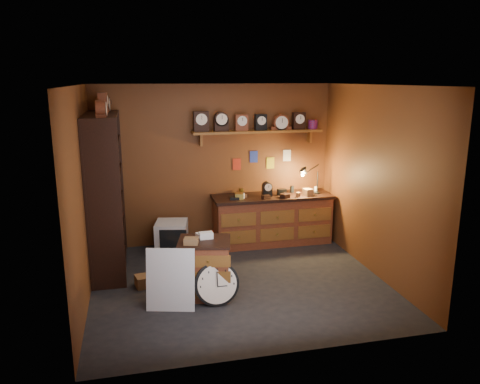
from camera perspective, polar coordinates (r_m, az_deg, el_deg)
name	(u,v)px	position (r m, az deg, el deg)	size (l,w,h in m)	color
floor	(239,283)	(6.67, -0.12, -10.98)	(4.00, 4.00, 0.00)	black
room_shell	(240,160)	(6.27, 0.05, 3.93)	(4.02, 3.62, 2.71)	brown
shelving_unit	(104,187)	(7.07, -16.28, 0.63)	(0.47, 1.60, 2.58)	black
workbench	(272,216)	(8.06, 3.94, -2.99)	(2.04, 0.66, 1.36)	brown
low_cabinet	(205,266)	(6.17, -4.31, -8.95)	(0.77, 0.69, 0.85)	brown
big_round_clock	(217,284)	(5.98, -2.85, -11.12)	(0.56, 0.18, 0.57)	black
white_panel	(171,308)	(6.05, -8.35, -13.87)	(0.60, 0.03, 0.79)	silver
mini_fridge	(172,237)	(7.74, -8.31, -5.48)	(0.59, 0.61, 0.52)	silver
floor_box_a	(145,281)	(6.66, -11.46, -10.57)	(0.26, 0.22, 0.16)	brown
floor_box_b	(195,279)	(6.68, -5.47, -10.47)	(0.19, 0.23, 0.12)	white
floor_box_c	(166,264)	(7.13, -8.99, -8.71)	(0.23, 0.19, 0.17)	brown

